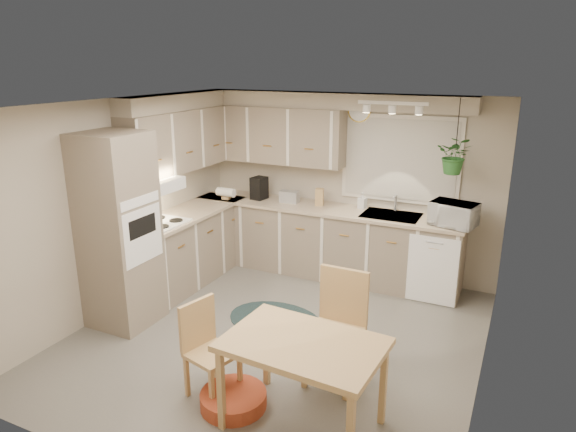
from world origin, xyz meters
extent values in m
plane|color=#656259|center=(0.00, 0.00, 0.00)|extent=(4.20, 4.20, 0.00)
plane|color=white|center=(0.00, 0.00, 2.40)|extent=(4.20, 4.20, 0.00)
cube|color=#ADA28F|center=(0.00, 2.10, 1.20)|extent=(4.00, 0.04, 2.40)
cube|color=#ADA28F|center=(0.00, -2.10, 1.20)|extent=(4.00, 0.04, 2.40)
cube|color=#ADA28F|center=(-2.00, 0.00, 1.20)|extent=(0.04, 4.20, 2.40)
cube|color=#ADA28F|center=(2.00, 0.00, 1.20)|extent=(0.04, 4.20, 2.40)
cube|color=gray|center=(-1.70, 0.88, 0.45)|extent=(0.60, 1.85, 0.90)
cube|color=gray|center=(-0.20, 1.80, 0.45)|extent=(3.60, 0.60, 0.90)
cube|color=#C1B28C|center=(-1.69, 0.88, 0.92)|extent=(0.64, 1.89, 0.04)
cube|color=#C1B28C|center=(-0.20, 1.79, 0.92)|extent=(3.64, 0.64, 0.04)
cube|color=gray|center=(-1.68, -0.38, 1.05)|extent=(0.65, 0.65, 2.10)
cube|color=white|center=(-1.35, -0.38, 1.05)|extent=(0.02, 0.56, 0.58)
cube|color=gray|center=(-1.82, 1.00, 1.83)|extent=(0.35, 2.00, 0.75)
cube|color=gray|center=(-1.00, 1.93, 1.83)|extent=(2.00, 0.35, 0.75)
cube|color=#ADA28F|center=(-1.85, 1.00, 2.30)|extent=(0.30, 2.00, 0.20)
cube|color=#ADA28F|center=(-0.20, 1.95, 2.30)|extent=(3.60, 0.30, 0.20)
cube|color=white|center=(-1.68, 0.30, 0.94)|extent=(0.52, 0.58, 0.02)
cube|color=white|center=(-1.70, 0.30, 1.40)|extent=(0.40, 0.60, 0.14)
cube|color=beige|center=(0.70, 2.07, 1.60)|extent=(1.40, 0.02, 1.00)
cube|color=beige|center=(0.70, 2.08, 1.60)|extent=(1.50, 0.02, 1.10)
cube|color=#AFB3B7|center=(0.70, 1.80, 0.90)|extent=(0.70, 0.48, 0.10)
cube|color=white|center=(1.30, 1.49, 0.42)|extent=(0.58, 0.02, 0.83)
cube|color=white|center=(0.70, 1.55, 2.33)|extent=(0.80, 0.04, 0.04)
cylinder|color=gold|center=(0.15, 2.07, 2.18)|extent=(0.30, 0.03, 0.30)
cube|color=tan|center=(0.79, -1.11, 0.38)|extent=(1.24, 0.87, 0.75)
cube|color=tan|center=(-0.06, -1.08, 0.42)|extent=(0.48, 0.48, 0.84)
cube|color=tan|center=(0.80, -0.46, 0.51)|extent=(0.49, 0.49, 1.02)
ellipsoid|color=black|center=(-0.18, 0.33, 0.01)|extent=(1.20, 0.96, 0.01)
cylinder|color=#9F381F|center=(0.18, -1.15, 0.06)|extent=(0.72, 0.72, 0.13)
imported|color=white|center=(1.45, 1.70, 1.11)|extent=(0.56, 0.39, 0.34)
imported|color=white|center=(0.28, 1.95, 0.99)|extent=(0.14, 0.23, 0.10)
imported|color=#286126|center=(1.41, 1.70, 1.72)|extent=(0.40, 0.44, 0.33)
cube|color=black|center=(-1.16, 1.80, 1.09)|extent=(0.20, 0.23, 0.31)
cube|color=#AFB3B7|center=(-0.71, 1.82, 1.02)|extent=(0.26, 0.16, 0.16)
cube|color=tan|center=(-0.28, 1.85, 1.05)|extent=(0.13, 0.13, 0.23)
camera|label=1|loc=(2.16, -4.26, 2.79)|focal=32.00mm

